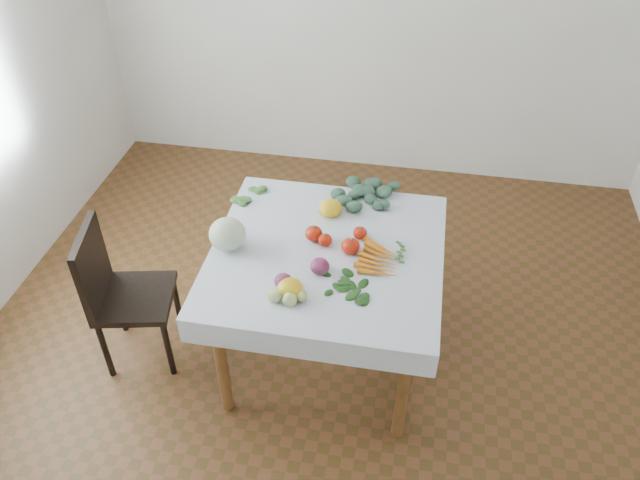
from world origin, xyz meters
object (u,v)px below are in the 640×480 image
object	(u,v)px
table	(327,267)
cabbage	(227,234)
chair	(117,288)
heirloom_back	(330,208)
carrot_bunch	(379,260)

from	to	relation	value
table	cabbage	world-z (taller)	cabbage
chair	cabbage	world-z (taller)	cabbage
cabbage	heirloom_back	distance (m)	0.57
chair	carrot_bunch	distance (m)	1.37
carrot_bunch	cabbage	bearing A→B (deg)	-178.39
table	heirloom_back	world-z (taller)	heirloom_back
cabbage	carrot_bunch	world-z (taller)	cabbage
heirloom_back	chair	bearing A→B (deg)	-155.56
heirloom_back	carrot_bunch	distance (m)	0.44
cabbage	heirloom_back	xyz separation A→B (m)	(0.45, 0.35, -0.04)
carrot_bunch	chair	bearing A→B (deg)	-173.79
table	cabbage	bearing A→B (deg)	-173.97
carrot_bunch	table	bearing A→B (deg)	173.47
chair	heirloom_back	size ratio (longest dim) A/B	6.97
chair	heirloom_back	bearing A→B (deg)	24.44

